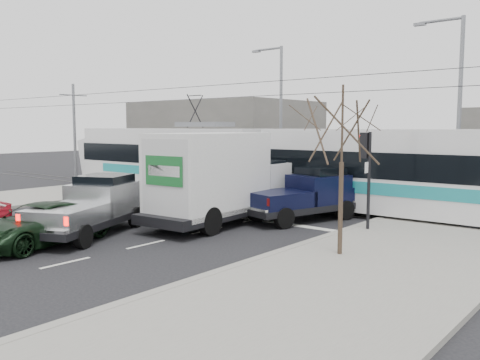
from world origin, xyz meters
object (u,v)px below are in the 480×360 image
Objects in this scene: tram at (266,164)px; box_truck at (219,179)px; street_lamp_near at (456,101)px; bare_tree at (342,132)px; traffic_signal at (366,159)px; street_lamp_far at (279,108)px; green_car at (38,224)px; navy_pickup at (308,194)px; silver_pickup at (95,205)px.

tram is 3.71× the size of box_truck.
tram is at bearing 104.65° from box_truck.
bare_tree is at bearing -88.58° from street_lamp_near.
traffic_signal is (-1.13, 4.00, -1.05)m from bare_tree.
street_lamp_near is 1.00× the size of street_lamp_far.
street_lamp_far is 13.26m from box_truck.
traffic_signal is 0.48× the size of box_truck.
street_lamp_near is at bearing 53.52° from box_truck.
green_car is at bearing -112.32° from box_truck.
street_lamp_far is at bearing 170.13° from street_lamp_near.
tram reaches higher than navy_pickup.
street_lamp_near reaches higher than silver_pickup.
street_lamp_near reaches higher than tram.
box_truck reaches higher than navy_pickup.
tram is 5.04× the size of navy_pickup.
tram is 10.24m from silver_pickup.
street_lamp_near is at bearing 83.59° from traffic_signal.
bare_tree reaches higher than traffic_signal.
street_lamp_far is at bearing 89.05° from green_car.
traffic_signal is 0.40× the size of street_lamp_far.
bare_tree is 0.56× the size of street_lamp_near.
traffic_signal reaches higher than silver_pickup.
bare_tree reaches higher than silver_pickup.
silver_pickup is 4.95m from box_truck.
traffic_signal is 7.91m from street_lamp_near.
box_truck is (1.98, -5.88, -0.20)m from tram.
street_lamp_far is at bearing 131.12° from bare_tree.
street_lamp_far is at bearing 76.64° from silver_pickup.
silver_pickup is at bearing -121.22° from street_lamp_near.
street_lamp_near is 1.62× the size of navy_pickup.
bare_tree reaches higher than box_truck.
tram is at bearing 137.67° from bare_tree.
street_lamp_far reaches higher than navy_pickup.
tram is 6.21m from box_truck.
traffic_signal is at bearing -96.41° from street_lamp_near.
navy_pickup is at bearing -48.56° from street_lamp_far.
green_car is (0.12, -2.30, -0.35)m from silver_pickup.
tram is (-8.44, 7.69, -1.77)m from bare_tree.
silver_pickup is at bearing -79.33° from street_lamp_far.
bare_tree is 6.90m from navy_pickup.
traffic_signal is 14.47m from street_lamp_far.
street_lamp_near is 1.48× the size of silver_pickup.
street_lamp_near reaches higher than bare_tree.
street_lamp_near is 9.52m from tram.
navy_pickup is (4.65, 7.32, 0.04)m from silver_pickup.
street_lamp_near reaches higher than green_car.
silver_pickup reaches higher than green_car.
bare_tree is at bearing -74.24° from traffic_signal.
navy_pickup reaches higher than green_car.
navy_pickup reaches higher than silver_pickup.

